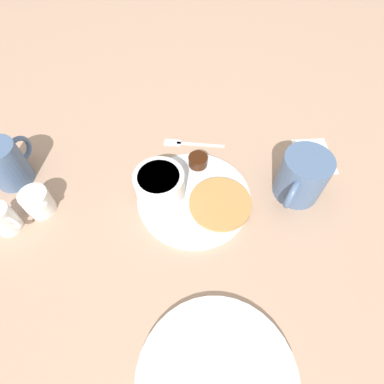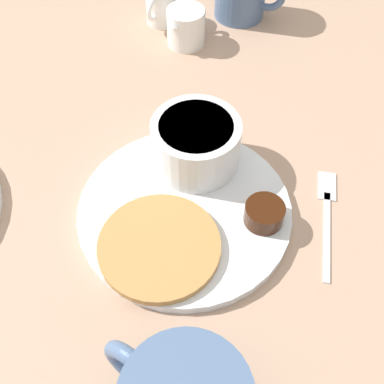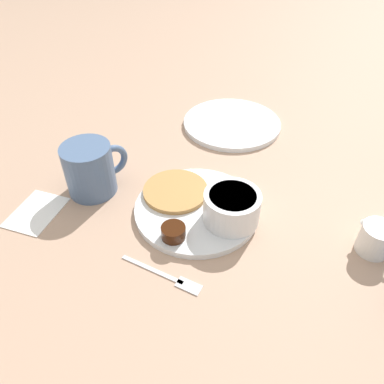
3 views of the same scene
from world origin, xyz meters
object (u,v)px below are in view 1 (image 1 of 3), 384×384
(creamer_pitcher_near, at_px, (37,202))
(coffee_mug, at_px, (301,177))
(fork, at_px, (187,143))
(plate, at_px, (194,197))
(second_mug, at_px, (6,163))
(creamer_pitcher_far, at_px, (3,219))
(bowl, at_px, (159,185))

(creamer_pitcher_near, bearing_deg, coffee_mug, -79.39)
(fork, bearing_deg, creamer_pitcher_near, 127.65)
(plate, distance_m, fork, 0.16)
(coffee_mug, height_order, fork, coffee_mug)
(coffee_mug, bearing_deg, second_mug, 92.49)
(creamer_pitcher_far, xyz_separation_m, fork, (0.26, -0.32, -0.03))
(creamer_pitcher_near, relative_size, creamer_pitcher_far, 1.03)
(creamer_pitcher_near, bearing_deg, second_mug, 50.41)
(plate, bearing_deg, fork, 11.57)
(coffee_mug, bearing_deg, bowl, 98.70)
(creamer_pitcher_far, bearing_deg, creamer_pitcher_near, -43.96)
(plate, bearing_deg, bowl, 92.14)
(bowl, height_order, creamer_pitcher_far, bowl)
(coffee_mug, relative_size, second_mug, 1.15)
(plate, xyz_separation_m, coffee_mug, (0.04, -0.21, 0.05))
(plate, xyz_separation_m, second_mug, (0.01, 0.39, 0.04))
(bowl, bearing_deg, coffee_mug, -81.30)
(creamer_pitcher_near, relative_size, fork, 0.49)
(bowl, distance_m, coffee_mug, 0.28)
(second_mug, bearing_deg, fork, -68.59)
(coffee_mug, distance_m, creamer_pitcher_near, 0.52)
(creamer_pitcher_far, relative_size, fork, 0.47)
(plate, xyz_separation_m, fork, (0.15, 0.03, -0.00))
(creamer_pitcher_far, bearing_deg, fork, -51.02)
(fork, xyz_separation_m, second_mug, (-0.14, 0.36, 0.05))
(second_mug, bearing_deg, plate, -92.06)
(creamer_pitcher_far, distance_m, second_mug, 0.12)
(plate, xyz_separation_m, creamer_pitcher_near, (-0.06, 0.30, 0.02))
(second_mug, bearing_deg, creamer_pitcher_far, -161.39)
(creamer_pitcher_near, bearing_deg, fork, -52.35)
(coffee_mug, height_order, creamer_pitcher_far, coffee_mug)
(fork, bearing_deg, coffee_mug, -115.33)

